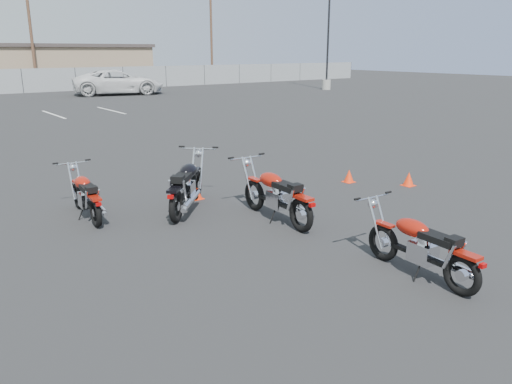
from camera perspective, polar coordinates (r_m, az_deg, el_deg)
ground at (r=8.63m, az=1.34°, el=-5.25°), size 120.00×120.00×0.00m
motorcycle_front_red at (r=10.07m, az=-18.83°, el=-0.41°), size 0.75×1.94×0.95m
motorcycle_second_black at (r=10.04m, az=-7.91°, el=0.70°), size 1.89×1.92×1.11m
motorcycle_third_red at (r=9.36m, az=2.43°, el=-0.37°), size 0.86×2.22×1.08m
motorcycle_rear_red at (r=7.42m, az=18.37°, el=-5.97°), size 0.78×2.01×0.98m
training_cone_near at (r=12.41m, az=10.58°, el=1.83°), size 0.26×0.26×0.31m
training_cone_far at (r=12.41m, az=17.05°, el=1.44°), size 0.28×0.28×0.33m
training_cone_extra at (r=10.88m, az=-6.80°, el=-0.01°), size 0.25×0.25×0.30m
light_pole_east at (r=42.34m, az=8.19°, el=15.85°), size 0.80×0.70×11.82m
tan_building_east at (r=52.51m, az=-20.95°, el=13.50°), size 14.40×9.40×3.70m
utility_pole_c at (r=46.65m, az=-24.35°, el=16.47°), size 1.80×0.24×9.00m
utility_pole_d at (r=54.66m, az=-5.13°, el=17.46°), size 1.80×0.24×9.00m
white_van at (r=38.46m, az=-15.51°, el=12.77°), size 4.85×7.92×2.81m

